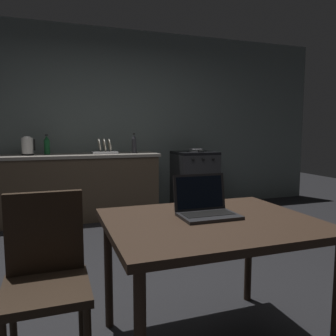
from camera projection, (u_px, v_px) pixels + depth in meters
ground_plane at (164, 278)px, 2.75m from camera, size 12.00×12.00×0.00m
back_wall at (130, 122)px, 5.06m from camera, size 6.40×0.10×2.70m
kitchen_counter at (80, 186)px, 4.57m from camera, size 2.16×0.64×0.90m
stove_oven at (194, 181)px, 5.13m from camera, size 0.60×0.62×0.90m
dining_table at (211, 233)px, 1.80m from camera, size 1.12×0.91×0.74m
chair at (46, 272)px, 1.62m from camera, size 0.40×0.40×0.91m
laptop at (206, 208)px, 1.86m from camera, size 0.32×0.26×0.23m
electric_kettle at (27, 146)px, 4.30m from camera, size 0.17×0.15×0.24m
bottle at (134, 144)px, 4.71m from camera, size 0.07×0.07×0.28m
frying_pan at (196, 150)px, 5.05m from camera, size 0.22×0.39×0.05m
dish_rack at (104, 150)px, 4.63m from camera, size 0.34×0.26×0.21m
bottle_b at (47, 145)px, 4.45m from camera, size 0.08×0.08×0.27m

